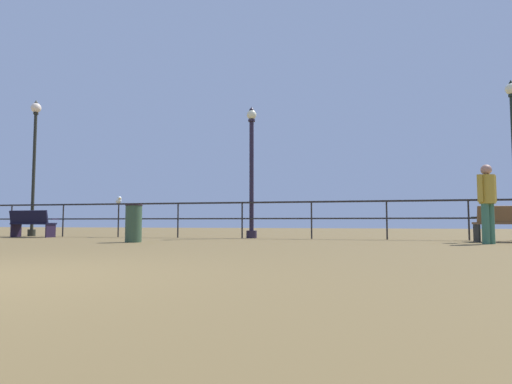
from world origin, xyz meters
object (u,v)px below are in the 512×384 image
object	(u,v)px
seagull_on_rail	(119,200)
person_by_bench	(487,198)
trash_bin	(134,223)
lamppost_center	(252,170)
lamppost_left	(34,153)
bench_far_left	(31,222)

from	to	relation	value
seagull_on_rail	person_by_bench	bearing A→B (deg)	-10.42
seagull_on_rail	trash_bin	bearing A→B (deg)	-52.95
lamppost_center	seagull_on_rail	xyz separation A→B (m)	(-4.27, -0.19, -0.84)
seagull_on_rail	trash_bin	distance (m)	3.82
lamppost_center	person_by_bench	bearing A→B (deg)	-19.43
person_by_bench	lamppost_center	bearing A→B (deg)	160.57
lamppost_left	trash_bin	bearing A→B (deg)	-29.49
bench_far_left	seagull_on_rail	size ratio (longest dim) A/B	4.04
lamppost_left	person_by_bench	world-z (taller)	lamppost_left
trash_bin	lamppost_left	bearing A→B (deg)	150.51
bench_far_left	lamppost_left	size ratio (longest dim) A/B	0.31
bench_far_left	trash_bin	xyz separation A→B (m)	(4.77, -2.19, -0.02)
bench_far_left	person_by_bench	bearing A→B (deg)	-4.75
bench_far_left	seagull_on_rail	bearing A→B (deg)	17.75
person_by_bench	seagull_on_rail	world-z (taller)	person_by_bench
lamppost_left	seagull_on_rail	xyz separation A→B (m)	(3.38, -0.19, -1.68)
lamppost_center	trash_bin	size ratio (longest dim) A/B	4.38
lamppost_left	seagull_on_rail	world-z (taller)	lamppost_left
lamppost_left	trash_bin	world-z (taller)	lamppost_left
seagull_on_rail	bench_far_left	bearing A→B (deg)	-162.25
seagull_on_rail	trash_bin	xyz separation A→B (m)	(2.26, -2.99, -0.71)
person_by_bench	trash_bin	size ratio (longest dim) A/B	1.92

